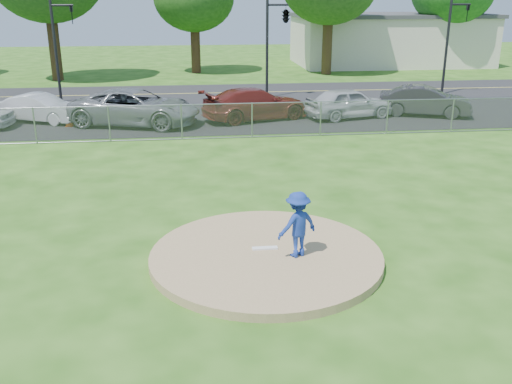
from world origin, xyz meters
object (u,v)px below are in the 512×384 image
parked_car_darkred (255,104)px  commercial_building (389,39)px  parked_car_pearl (349,103)px  parked_car_charcoal (425,101)px  traffic_signal_center (284,17)px  parked_car_white (41,108)px  traffic_signal_right (451,38)px  pitcher (298,224)px  traffic_cone (69,118)px  traffic_signal_left (59,42)px  parked_car_gray (136,107)px

parked_car_darkred → commercial_building: bearing=-51.7°
parked_car_pearl → parked_car_charcoal: parked_car_pearl is taller
traffic_signal_center → parked_car_white: size_ratio=1.38×
traffic_signal_right → pitcher: traffic_signal_right is taller
parked_car_white → traffic_cone: bearing=-103.4°
traffic_signal_center → parked_car_white: bearing=-156.2°
traffic_signal_left → parked_car_gray: (4.60, -6.83, -2.52)m
traffic_signal_right → traffic_signal_center: bearing=-180.0°
traffic_signal_right → traffic_cone: 22.74m
parked_car_white → parked_car_gray: parked_car_gray is taller
traffic_signal_left → parked_car_gray: traffic_signal_left is taller
traffic_signal_left → parked_car_white: (-0.03, -5.63, -2.68)m
pitcher → parked_car_darkred: pitcher is taller
traffic_cone → parked_car_pearl: bearing=1.4°
commercial_building → traffic_signal_left: bearing=-147.1°
parked_car_white → parked_car_darkred: size_ratio=0.77×
traffic_signal_center → traffic_cone: bearing=-149.0°
parked_car_gray → parked_car_pearl: parked_car_gray is taller
traffic_signal_left → parked_car_pearl: (15.03, -6.42, -2.60)m
pitcher → traffic_signal_right: bearing=-145.9°
pitcher → traffic_signal_left: bearing=-91.5°
traffic_signal_center → parked_car_gray: traffic_signal_center is taller
traffic_signal_right → parked_car_pearl: 10.56m
parked_car_gray → parked_car_darkred: 5.78m
parked_car_charcoal → commercial_building: bearing=6.3°
traffic_signal_center → parked_car_pearl: traffic_signal_center is taller
traffic_signal_right → pitcher: bearing=-121.4°
traffic_signal_right → parked_car_gray: bearing=-159.6°
parked_car_gray → traffic_cone: bearing=105.6°
parked_car_pearl → parked_car_darkred: bearing=73.2°
pitcher → traffic_cone: (-7.96, 15.48, -0.59)m
traffic_signal_center → parked_car_darkred: (-2.39, -6.27, -3.83)m
parked_car_pearl → traffic_signal_right: bearing=-66.2°
commercial_building → parked_car_gray: commercial_building is taller
parked_car_darkred → parked_car_pearl: bearing=-110.6°
pitcher → parked_car_pearl: bearing=-134.0°
traffic_signal_center → pitcher: size_ratio=3.64×
traffic_signal_right → parked_car_gray: 19.79m
parked_car_pearl → traffic_signal_center: bearing=4.7°
parked_car_pearl → parked_car_charcoal: bearing=-103.6°
traffic_signal_left → traffic_signal_center: bearing=-0.0°
traffic_signal_left → parked_car_gray: size_ratio=0.93×
pitcher → parked_car_white: size_ratio=0.38×
traffic_signal_right → parked_car_charcoal: bearing=-122.3°
traffic_signal_left → parked_car_charcoal: (19.00, -6.32, -2.61)m
parked_car_white → parked_car_gray: size_ratio=0.68×
pitcher → parked_car_darkred: bearing=-117.7°
traffic_signal_center → parked_car_white: (-12.76, -5.63, -3.93)m
commercial_building → parked_car_pearl: size_ratio=3.72×
parked_car_pearl → pitcher: bearing=145.5°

